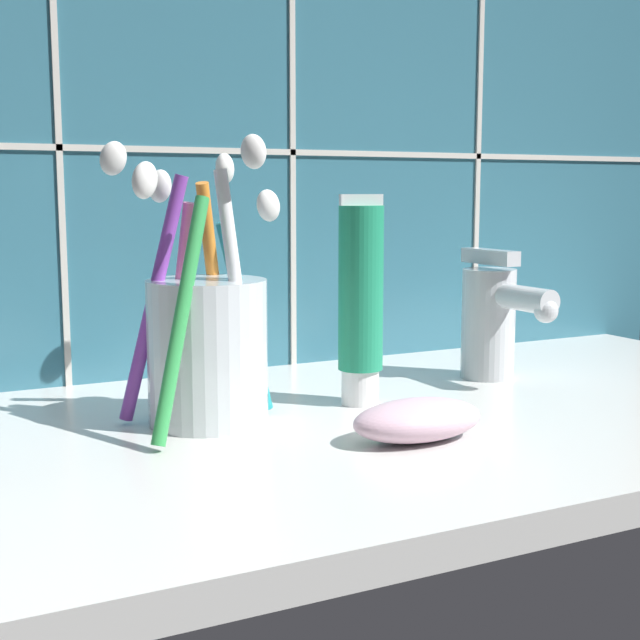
{
  "coord_description": "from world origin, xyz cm",
  "views": [
    {
      "loc": [
        -31.36,
        -51.98,
        17.5
      ],
      "look_at": [
        -4.35,
        1.4,
        8.77
      ],
      "focal_mm": 50.0,
      "sensor_mm": 36.0,
      "label": 1
    }
  ],
  "objects_px": {
    "toothbrush_cup": "(207,340)",
    "soap_bar": "(418,420)",
    "sink_faucet": "(494,317)",
    "toothpaste_tube": "(365,301)"
  },
  "relations": [
    {
      "from": "toothbrush_cup",
      "to": "soap_bar",
      "type": "height_order",
      "value": "toothbrush_cup"
    },
    {
      "from": "soap_bar",
      "to": "toothbrush_cup",
      "type": "bearing_deg",
      "value": 135.64
    },
    {
      "from": "sink_faucet",
      "to": "soap_bar",
      "type": "relative_size",
      "value": 1.27
    },
    {
      "from": "sink_faucet",
      "to": "soap_bar",
      "type": "xyz_separation_m",
      "value": [
        -0.16,
        -0.13,
        -0.04
      ]
    },
    {
      "from": "toothpaste_tube",
      "to": "soap_bar",
      "type": "distance_m",
      "value": 0.12
    },
    {
      "from": "sink_faucet",
      "to": "toothbrush_cup",
      "type": "bearing_deg",
      "value": -85.1
    },
    {
      "from": "toothbrush_cup",
      "to": "sink_faucet",
      "type": "distance_m",
      "value": 0.26
    },
    {
      "from": "toothbrush_cup",
      "to": "toothpaste_tube",
      "type": "height_order",
      "value": "toothbrush_cup"
    },
    {
      "from": "sink_faucet",
      "to": "soap_bar",
      "type": "height_order",
      "value": "sink_faucet"
    },
    {
      "from": "toothbrush_cup",
      "to": "soap_bar",
      "type": "distance_m",
      "value": 0.15
    }
  ]
}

